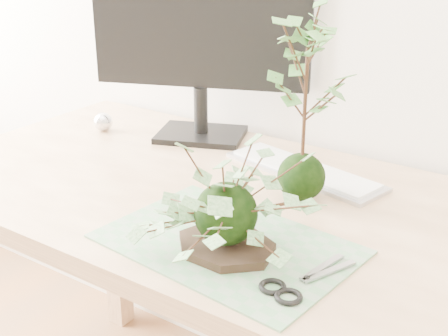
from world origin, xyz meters
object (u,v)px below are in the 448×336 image
Objects in this scene: maple_kokedama at (307,61)px; keyboard at (304,170)px; desk at (274,248)px; ivy_kokedama at (226,186)px; monitor at (202,29)px.

maple_kokedama is 1.02× the size of keyboard.
desk is 0.37m from maple_kokedama.
maple_kokedama is (0.02, 0.06, 0.37)m from desk.
maple_kokedama reaches higher than ivy_kokedama.
monitor is at bearing 130.12° from ivy_kokedama.
ivy_kokedama is 0.40m from keyboard.
ivy_kokedama is 0.60m from monitor.
desk is at bearing -57.20° from monitor.
desk is at bearing -66.55° from keyboard.
monitor reaches higher than desk.
maple_kokedama is 0.30m from keyboard.
ivy_kokedama reaches higher than desk.
monitor is at bearing 153.49° from maple_kokedama.
monitor is at bearing 144.96° from desk.
ivy_kokedama is (0.02, -0.19, 0.21)m from desk.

